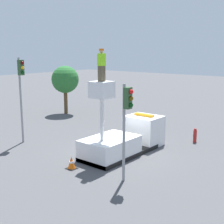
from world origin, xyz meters
The scene contains 8 objects.
ground_plane centered at (0.00, 0.00, 0.00)m, with size 120.00×120.00×0.00m, color #4C4C4F.
bucket_truck centered at (0.51, 0.00, 0.87)m, with size 6.16×2.30×4.58m.
worker centered at (-1.61, 0.00, 5.46)m, with size 0.40×0.26×1.75m.
traffic_light_pole centered at (-2.92, -2.69, 3.36)m, with size 0.34×0.57×4.74m.
traffic_light_across centered at (-2.23, 6.59, 4.07)m, with size 0.34×0.57×5.77m.
fire_hydrant centered at (5.29, -2.43, 0.49)m, with size 0.48×0.24×0.99m.
traffic_cone_rear centered at (-3.49, 0.53, 0.32)m, with size 0.52×0.52×0.68m.
tree_left_bg centered at (6.39, 11.87, 3.37)m, with size 2.67×2.67×4.75m.
Camera 1 is at (-14.29, -11.21, 6.26)m, focal length 50.00 mm.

